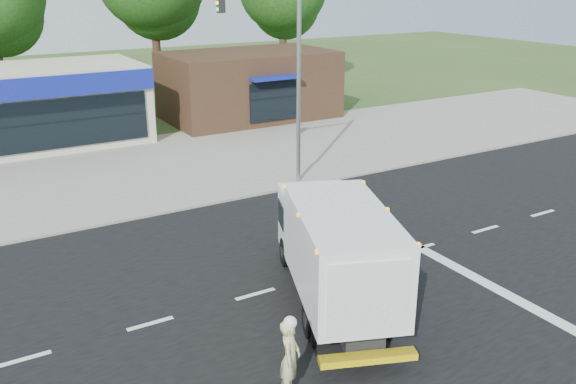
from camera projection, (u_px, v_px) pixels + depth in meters
name	position (u px, v px, depth m)	size (l,w,h in m)	color
ground	(344.00, 270.00, 18.29)	(120.00, 120.00, 0.00)	#385123
road_asphalt	(344.00, 269.00, 18.28)	(60.00, 14.00, 0.02)	black
sidewalk	(228.00, 189.00, 24.93)	(60.00, 2.40, 0.12)	gray
parking_apron	(177.00, 156.00, 29.66)	(60.00, 9.00, 0.02)	gray
lane_markings	(408.00, 277.00, 17.83)	(55.20, 7.00, 0.01)	silver
ems_box_truck	(335.00, 246.00, 15.78)	(4.33, 7.04, 2.99)	black
emergency_worker	(290.00, 357.00, 12.56)	(0.73, 0.76, 1.87)	#CABF86
brown_storefront	(249.00, 85.00, 37.18)	(10.00, 6.70, 4.00)	#382316
traffic_signal_pole	(285.00, 67.00, 23.92)	(3.51, 0.25, 8.00)	gray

